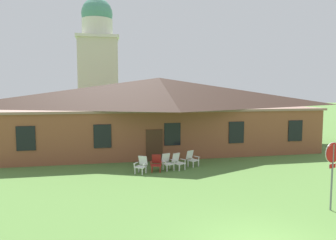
{
  "coord_description": "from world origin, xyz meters",
  "views": [
    {
      "loc": [
        -4.51,
        -8.08,
        4.63
      ],
      "look_at": [
        -1.22,
        7.77,
        3.13
      ],
      "focal_mm": 33.89,
      "sensor_mm": 36.0,
      "label": 1
    }
  ],
  "objects_px": {
    "lawn_chair_left_end": "(167,162)",
    "stop_sign": "(333,162)",
    "lawn_chair_by_porch": "(141,164)",
    "lawn_chair_near_door": "(156,163)",
    "lawn_chair_middle": "(178,161)",
    "lawn_chair_right_end": "(192,158)"
  },
  "relations": [
    {
      "from": "lawn_chair_left_end",
      "to": "stop_sign",
      "type": "bearing_deg",
      "value": -56.36
    },
    {
      "from": "stop_sign",
      "to": "lawn_chair_by_porch",
      "type": "xyz_separation_m",
      "value": [
        -6.53,
        7.04,
        -1.4
      ]
    },
    {
      "from": "lawn_chair_near_door",
      "to": "lawn_chair_left_end",
      "type": "distance_m",
      "value": 0.71
    },
    {
      "from": "lawn_chair_left_end",
      "to": "lawn_chair_middle",
      "type": "bearing_deg",
      "value": -1.25
    },
    {
      "from": "lawn_chair_near_door",
      "to": "lawn_chair_right_end",
      "type": "relative_size",
      "value": 1.0
    },
    {
      "from": "lawn_chair_by_porch",
      "to": "lawn_chair_middle",
      "type": "relative_size",
      "value": 1.0
    },
    {
      "from": "lawn_chair_right_end",
      "to": "lawn_chair_near_door",
      "type": "bearing_deg",
      "value": -161.28
    },
    {
      "from": "stop_sign",
      "to": "lawn_chair_middle",
      "type": "height_order",
      "value": "stop_sign"
    },
    {
      "from": "lawn_chair_by_porch",
      "to": "lawn_chair_near_door",
      "type": "bearing_deg",
      "value": 14.62
    },
    {
      "from": "lawn_chair_middle",
      "to": "lawn_chair_right_end",
      "type": "height_order",
      "value": "same"
    },
    {
      "from": "lawn_chair_left_end",
      "to": "lawn_chair_middle",
      "type": "height_order",
      "value": "same"
    },
    {
      "from": "stop_sign",
      "to": "lawn_chair_middle",
      "type": "xyz_separation_m",
      "value": [
        -4.32,
        7.44,
        -1.4
      ]
    },
    {
      "from": "lawn_chair_near_door",
      "to": "lawn_chair_middle",
      "type": "bearing_deg",
      "value": 7.35
    },
    {
      "from": "lawn_chair_by_porch",
      "to": "lawn_chair_left_end",
      "type": "height_order",
      "value": "same"
    },
    {
      "from": "stop_sign",
      "to": "lawn_chair_right_end",
      "type": "height_order",
      "value": "stop_sign"
    },
    {
      "from": "lawn_chair_by_porch",
      "to": "lawn_chair_near_door",
      "type": "relative_size",
      "value": 1.0
    },
    {
      "from": "stop_sign",
      "to": "lawn_chair_right_end",
      "type": "bearing_deg",
      "value": 112.17
    },
    {
      "from": "lawn_chair_left_end",
      "to": "lawn_chair_right_end",
      "type": "xyz_separation_m",
      "value": [
        1.67,
        0.61,
        0.0
      ]
    },
    {
      "from": "lawn_chair_left_end",
      "to": "lawn_chair_right_end",
      "type": "height_order",
      "value": "same"
    },
    {
      "from": "stop_sign",
      "to": "lawn_chair_near_door",
      "type": "xyz_separation_m",
      "value": [
        -5.65,
        7.27,
        -1.4
      ]
    },
    {
      "from": "lawn_chair_near_door",
      "to": "lawn_chair_left_end",
      "type": "bearing_deg",
      "value": 15.13
    },
    {
      "from": "lawn_chair_near_door",
      "to": "stop_sign",
      "type": "bearing_deg",
      "value": -52.16
    }
  ]
}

